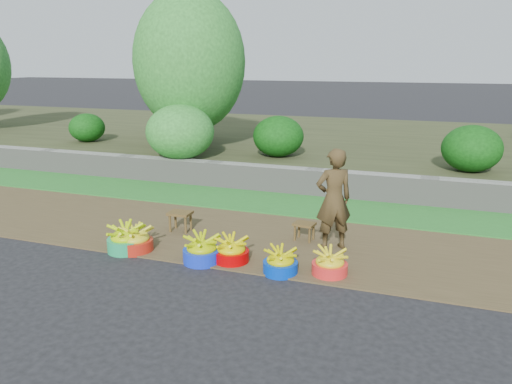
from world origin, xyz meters
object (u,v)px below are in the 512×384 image
(stool_right, at_px, (304,226))
(basin_f, at_px, (330,264))
(basin_b, at_px, (136,240))
(basin_e, at_px, (280,262))
(vendor_woman, at_px, (334,199))
(basin_d, at_px, (231,251))
(stool_left, at_px, (180,216))
(basin_a, at_px, (126,239))
(basin_c, at_px, (202,250))

(stool_right, bearing_deg, basin_f, -60.68)
(basin_b, height_order, basin_f, basin_b)
(basin_e, bearing_deg, basin_f, 14.29)
(vendor_woman, bearing_deg, basin_d, 5.52)
(basin_b, height_order, stool_left, basin_b)
(basin_a, height_order, vendor_woman, vendor_woman)
(stool_right, bearing_deg, basin_e, -89.84)
(basin_d, bearing_deg, vendor_woman, 38.16)
(vendor_woman, bearing_deg, basin_f, 66.85)
(basin_b, bearing_deg, vendor_woman, 21.26)
(basin_c, distance_m, stool_left, 1.33)
(basin_a, relative_size, stool_left, 1.48)
(stool_left, height_order, vendor_woman, vendor_woman)
(basin_d, distance_m, basin_f, 1.36)
(basin_e, distance_m, basin_f, 0.64)
(basin_d, xyz_separation_m, basin_e, (0.74, -0.13, -0.01))
(basin_d, height_order, stool_left, basin_d)
(basin_d, distance_m, vendor_woman, 1.65)
(stool_left, relative_size, vendor_woman, 0.25)
(basin_c, bearing_deg, basin_a, 179.78)
(stool_right, bearing_deg, basin_a, -151.78)
(basin_a, bearing_deg, basin_b, 13.15)
(basin_f, height_order, vendor_woman, vendor_woman)
(basin_a, xyz_separation_m, stool_left, (0.35, 1.00, 0.09))
(basin_d, height_order, basin_f, basin_d)
(stool_right, bearing_deg, basin_d, -123.10)
(basin_c, bearing_deg, basin_e, 0.02)
(basin_b, distance_m, basin_f, 2.82)
(basin_b, relative_size, stool_left, 1.36)
(basin_d, distance_m, stool_left, 1.53)
(basin_f, height_order, stool_left, basin_f)
(basin_e, height_order, basin_f, basin_f)
(basin_c, bearing_deg, stool_left, 130.58)
(basin_c, height_order, basin_e, basin_c)
(basin_e, xyz_separation_m, basin_f, (0.62, 0.16, 0.00))
(basin_b, distance_m, stool_left, 1.00)
(basin_d, relative_size, stool_right, 1.43)
(basin_d, height_order, vendor_woman, vendor_woman)
(basin_a, distance_m, stool_left, 1.07)
(basin_d, xyz_separation_m, stool_left, (-1.25, 0.88, 0.11))
(vendor_woman, bearing_deg, basin_a, -11.76)
(basin_d, distance_m, stool_right, 1.35)
(basin_f, bearing_deg, stool_left, 161.90)
(basin_e, bearing_deg, stool_right, 90.16)
(vendor_woman, bearing_deg, basin_e, 34.06)
(basin_c, distance_m, vendor_woman, 2.01)
(stool_right, distance_m, vendor_woman, 0.73)
(basin_a, height_order, stool_left, basin_a)
(basin_f, bearing_deg, vendor_woman, 99.49)
(basin_e, height_order, stool_right, basin_e)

